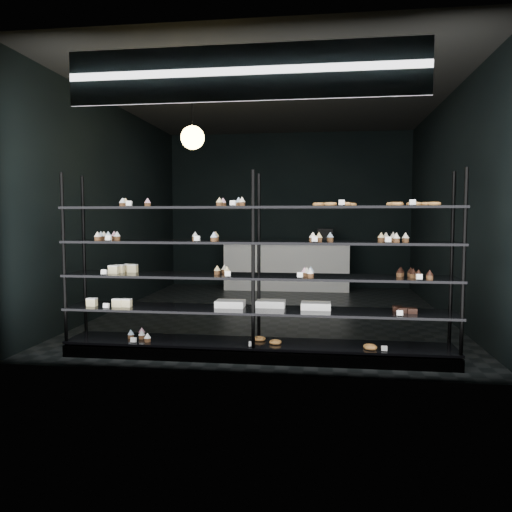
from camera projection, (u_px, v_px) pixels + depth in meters
The scene contains 5 objects.
room at pixel (274, 207), 7.47m from camera, with size 5.01×6.01×3.20m.
display_shelf at pixel (254, 298), 5.12m from camera, with size 4.00×0.50×1.91m.
signage at pixel (243, 73), 4.49m from camera, with size 3.30×0.05×0.50m.
pendant_lamp at pixel (193, 137), 6.25m from camera, with size 0.29×0.29×0.88m.
service_counter at pixel (287, 265), 10.02m from camera, with size 2.56×0.65×1.23m.
Camera 1 is at (0.73, -7.48, 1.45)m, focal length 35.00 mm.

